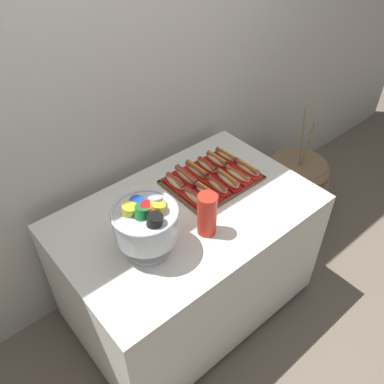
{
  "coord_description": "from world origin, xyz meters",
  "views": [
    {
      "loc": [
        -0.94,
        -1.14,
        2.19
      ],
      "look_at": [
        0.06,
        0.04,
        0.86
      ],
      "focal_mm": 37.9,
      "sensor_mm": 36.0,
      "label": 1
    }
  ],
  "objects_px": {
    "serving_tray": "(212,180)",
    "hot_dog_0": "(196,198)",
    "hot_dog_9": "(207,166)",
    "hot_dog_4": "(238,175)",
    "hot_dog_6": "(176,183)",
    "hot_dog_10": "(217,160)",
    "cup_stack": "(207,214)",
    "buffet_table": "(188,259)",
    "floor_vase": "(293,189)",
    "hot_dog_5": "(247,169)",
    "hot_dog_7": "(186,177)",
    "hot_dog_2": "(218,186)",
    "hot_dog_8": "(197,171)",
    "hot_dog_11": "(226,156)",
    "punch_bowl": "(146,222)",
    "hot_dog_3": "(228,180)",
    "hot_dog_1": "(207,192)"
  },
  "relations": [
    {
      "from": "hot_dog_10",
      "to": "hot_dog_4",
      "type": "bearing_deg",
      "value": -90.0
    },
    {
      "from": "serving_tray",
      "to": "hot_dog_11",
      "type": "xyz_separation_m",
      "value": [
        0.19,
        0.08,
        0.03
      ]
    },
    {
      "from": "buffet_table",
      "to": "cup_stack",
      "type": "bearing_deg",
      "value": -98.14
    },
    {
      "from": "hot_dog_9",
      "to": "hot_dog_4",
      "type": "bearing_deg",
      "value": -65.56
    },
    {
      "from": "hot_dog_8",
      "to": "cup_stack",
      "type": "bearing_deg",
      "value": -124.69
    },
    {
      "from": "hot_dog_2",
      "to": "cup_stack",
      "type": "height_order",
      "value": "cup_stack"
    },
    {
      "from": "buffet_table",
      "to": "hot_dog_4",
      "type": "xyz_separation_m",
      "value": [
        0.36,
        0.01,
        0.41
      ]
    },
    {
      "from": "buffet_table",
      "to": "cup_stack",
      "type": "distance_m",
      "value": 0.52
    },
    {
      "from": "hot_dog_8",
      "to": "buffet_table",
      "type": "bearing_deg",
      "value": -140.34
    },
    {
      "from": "hot_dog_7",
      "to": "hot_dog_11",
      "type": "bearing_deg",
      "value": -0.0
    },
    {
      "from": "buffet_table",
      "to": "hot_dog_11",
      "type": "xyz_separation_m",
      "value": [
        0.44,
        0.18,
        0.41
      ]
    },
    {
      "from": "floor_vase",
      "to": "punch_bowl",
      "type": "xyz_separation_m",
      "value": [
        -1.42,
        -0.2,
        0.73
      ]
    },
    {
      "from": "serving_tray",
      "to": "floor_vase",
      "type": "bearing_deg",
      "value": 1.64
    },
    {
      "from": "hot_dog_5",
      "to": "hot_dog_6",
      "type": "bearing_deg",
      "value": 156.25
    },
    {
      "from": "buffet_table",
      "to": "cup_stack",
      "type": "relative_size",
      "value": 5.94
    },
    {
      "from": "hot_dog_6",
      "to": "hot_dog_10",
      "type": "relative_size",
      "value": 0.98
    },
    {
      "from": "buffet_table",
      "to": "hot_dog_0",
      "type": "distance_m",
      "value": 0.42
    },
    {
      "from": "hot_dog_5",
      "to": "hot_dog_6",
      "type": "height_order",
      "value": "same"
    },
    {
      "from": "hot_dog_5",
      "to": "hot_dog_7",
      "type": "relative_size",
      "value": 0.94
    },
    {
      "from": "hot_dog_5",
      "to": "hot_dog_6",
      "type": "distance_m",
      "value": 0.41
    },
    {
      "from": "hot_dog_1",
      "to": "hot_dog_9",
      "type": "relative_size",
      "value": 1.07
    },
    {
      "from": "hot_dog_0",
      "to": "cup_stack",
      "type": "xyz_separation_m",
      "value": [
        -0.09,
        -0.18,
        0.07
      ]
    },
    {
      "from": "buffet_table",
      "to": "punch_bowl",
      "type": "relative_size",
      "value": 4.51
    },
    {
      "from": "hot_dog_2",
      "to": "cup_stack",
      "type": "bearing_deg",
      "value": -143.0
    },
    {
      "from": "hot_dog_7",
      "to": "hot_dog_10",
      "type": "distance_m",
      "value": 0.23
    },
    {
      "from": "serving_tray",
      "to": "hot_dog_6",
      "type": "height_order",
      "value": "hot_dog_6"
    },
    {
      "from": "serving_tray",
      "to": "hot_dog_3",
      "type": "height_order",
      "value": "hot_dog_3"
    },
    {
      "from": "floor_vase",
      "to": "hot_dog_7",
      "type": "distance_m",
      "value": 1.15
    },
    {
      "from": "hot_dog_6",
      "to": "cup_stack",
      "type": "xyz_separation_m",
      "value": [
        -0.09,
        -0.34,
        0.08
      ]
    },
    {
      "from": "serving_tray",
      "to": "hot_dog_0",
      "type": "distance_m",
      "value": 0.21
    },
    {
      "from": "hot_dog_5",
      "to": "hot_dog_10",
      "type": "distance_m",
      "value": 0.18
    },
    {
      "from": "hot_dog_0",
      "to": "hot_dog_9",
      "type": "xyz_separation_m",
      "value": [
        0.23,
        0.16,
        -0.0
      ]
    },
    {
      "from": "hot_dog_6",
      "to": "hot_dog_4",
      "type": "bearing_deg",
      "value": -28.82
    },
    {
      "from": "hot_dog_3",
      "to": "hot_dog_9",
      "type": "xyz_separation_m",
      "value": [
        0.0,
        0.16,
        -0.0
      ]
    },
    {
      "from": "serving_tray",
      "to": "cup_stack",
      "type": "xyz_separation_m",
      "value": [
        -0.28,
        -0.26,
        0.11
      ]
    },
    {
      "from": "hot_dog_1",
      "to": "hot_dog_6",
      "type": "height_order",
      "value": "same"
    },
    {
      "from": "floor_vase",
      "to": "buffet_table",
      "type": "bearing_deg",
      "value": -173.88
    },
    {
      "from": "hot_dog_4",
      "to": "hot_dog_11",
      "type": "height_order",
      "value": "same"
    },
    {
      "from": "hot_dog_10",
      "to": "hot_dog_3",
      "type": "bearing_deg",
      "value": -114.45
    },
    {
      "from": "hot_dog_9",
      "to": "hot_dog_1",
      "type": "bearing_deg",
      "value": -132.28
    },
    {
      "from": "hot_dog_6",
      "to": "hot_dog_7",
      "type": "height_order",
      "value": "hot_dog_7"
    },
    {
      "from": "serving_tray",
      "to": "hot_dog_5",
      "type": "bearing_deg",
      "value": -23.75
    },
    {
      "from": "serving_tray",
      "to": "hot_dog_3",
      "type": "relative_size",
      "value": 2.63
    },
    {
      "from": "floor_vase",
      "to": "hot_dog_0",
      "type": "height_order",
      "value": "floor_vase"
    },
    {
      "from": "hot_dog_7",
      "to": "floor_vase",
      "type": "bearing_deg",
      "value": -3.33
    },
    {
      "from": "hot_dog_2",
      "to": "hot_dog_4",
      "type": "bearing_deg",
      "value": -0.0
    },
    {
      "from": "floor_vase",
      "to": "hot_dog_10",
      "type": "distance_m",
      "value": 0.97
    },
    {
      "from": "buffet_table",
      "to": "hot_dog_8",
      "type": "relative_size",
      "value": 7.4
    },
    {
      "from": "hot_dog_4",
      "to": "hot_dog_7",
      "type": "bearing_deg",
      "value": 143.74
    },
    {
      "from": "serving_tray",
      "to": "hot_dog_6",
      "type": "relative_size",
      "value": 2.97
    }
  ]
}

